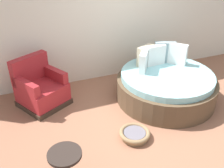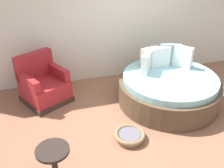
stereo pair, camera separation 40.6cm
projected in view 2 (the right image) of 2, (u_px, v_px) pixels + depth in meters
ground_plane at (155, 124)px, 4.54m from camera, size 8.00×8.00×0.02m
back_wall at (122, 6)px, 5.43m from camera, size 8.00×0.12×3.20m
round_daybed at (168, 88)px, 5.02m from camera, size 1.96×1.96×1.01m
red_armchair at (44, 85)px, 5.05m from camera, size 1.08×1.08×0.94m
pet_basket at (130, 135)px, 4.15m from camera, size 0.51×0.51×0.13m
side_table at (53, 155)px, 3.31m from camera, size 0.44×0.44×0.52m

